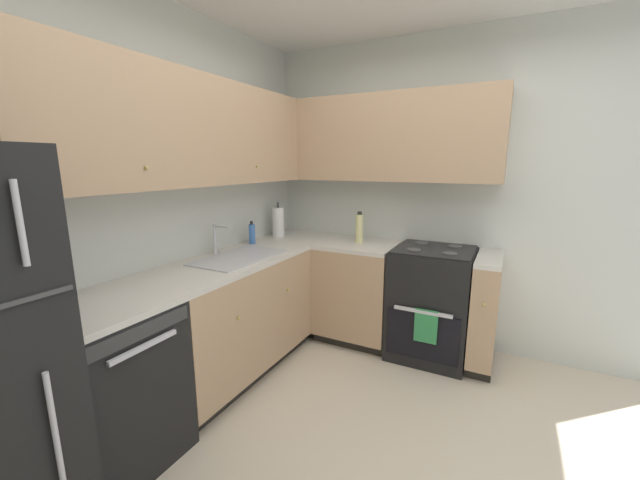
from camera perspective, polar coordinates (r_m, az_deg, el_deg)
wall_back at (r=2.65m, az=-25.95°, el=4.62°), size 3.56×0.05×2.64m
wall_right at (r=3.37m, az=19.99°, el=6.38°), size 0.05×3.42×2.64m
dishwasher at (r=2.38m, az=-29.62°, el=-19.13°), size 0.60×0.63×0.87m
lower_cabinets_back at (r=2.94m, az=-13.30°, el=-11.69°), size 1.35×0.62×0.87m
countertop_back at (r=2.80m, az=-13.73°, el=-3.26°), size 2.56×0.60×0.03m
lower_cabinets_right at (r=3.36m, az=9.55°, el=-8.56°), size 0.62×1.48×0.87m
countertop_right at (r=3.23m, az=9.81°, el=-1.09°), size 0.60×1.48×0.03m
oven_range at (r=3.27m, az=16.75°, el=-9.06°), size 0.68×0.62×1.05m
upper_cabinets_back at (r=2.69m, az=-19.35°, el=15.43°), size 2.24×0.34×0.71m
upper_cabinets_right at (r=3.33m, az=8.69°, el=15.12°), size 0.32×2.03×0.71m
sink at (r=2.84m, az=-12.27°, el=-3.45°), size 0.70×0.40×0.10m
faucet at (r=2.94m, az=-15.52°, el=0.48°), size 0.07×0.16×0.23m
soap_bottle at (r=3.27m, az=-10.42°, el=0.95°), size 0.05×0.05×0.20m
paper_towel_roll at (r=3.55m, az=-6.43°, el=2.77°), size 0.11×0.11×0.34m
oil_bottle at (r=3.27m, az=6.06°, el=1.82°), size 0.07×0.07×0.27m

